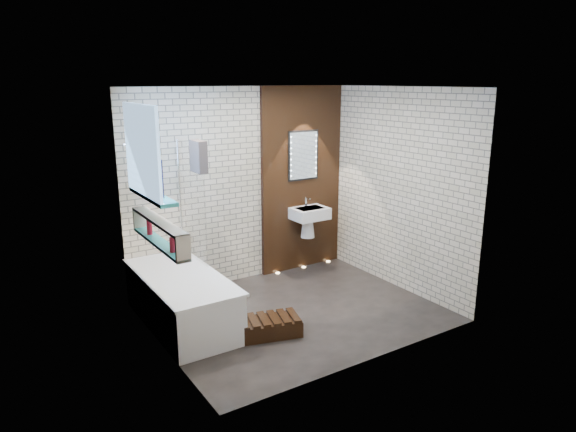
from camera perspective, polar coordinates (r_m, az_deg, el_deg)
ground at (r=6.26m, az=0.75°, el=-10.53°), size 3.20×3.20×0.00m
room_shell at (r=5.83m, az=0.80°, el=1.11°), size 3.24×3.20×2.60m
walnut_panel at (r=7.37m, az=1.51°, el=4.01°), size 1.30×0.06×2.60m
clerestory_window at (r=5.36m, az=-15.54°, el=5.92°), size 0.18×1.00×0.94m
display_niche at (r=5.33m, az=-13.98°, el=-1.74°), size 0.14×1.30×0.26m
bathtub at (r=6.00m, az=-11.61°, el=-8.96°), size 0.79×1.74×0.70m
bath_screen at (r=6.20m, az=-10.51°, el=1.52°), size 0.01×0.78×1.40m
towel at (r=5.87m, az=-9.82°, el=6.47°), size 0.11×0.27×0.36m
shower_head at (r=5.99m, az=-14.89°, el=7.81°), size 0.18×0.18×0.02m
washbasin at (r=7.33m, az=2.35°, el=-0.16°), size 0.50×0.36×0.58m
led_mirror at (r=7.29m, az=1.70°, el=6.67°), size 0.50×0.02×0.70m
walnut_step at (r=5.71m, az=-2.69°, el=-12.20°), size 0.85×0.55×0.17m
niche_bottles at (r=5.34m, az=-13.95°, el=-2.06°), size 0.06×0.74×0.16m
sill_vases at (r=5.44m, az=-14.77°, el=3.66°), size 0.17×0.49×0.37m
floor_uplights at (r=7.67m, az=1.74°, el=-5.62°), size 0.96×0.06×0.01m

